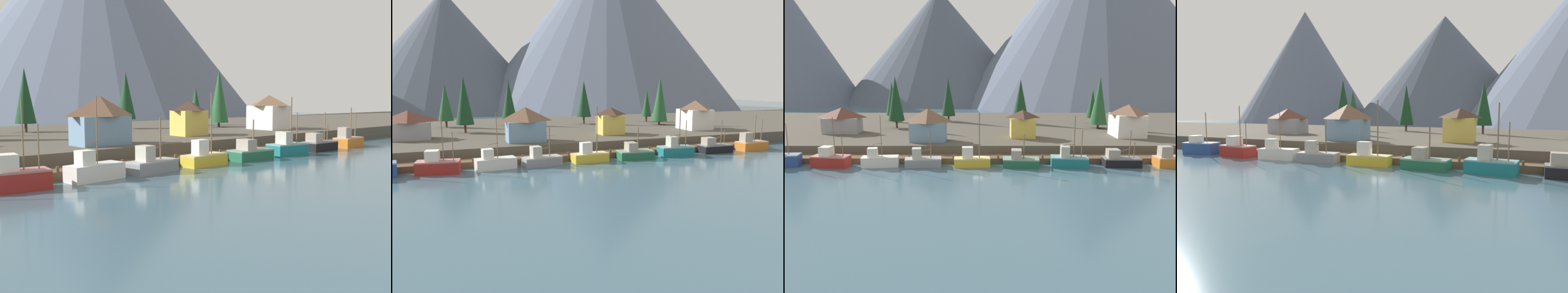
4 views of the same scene
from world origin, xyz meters
TOP-DOWN VIEW (x-y plane):
  - ground_plane at (0.00, 20.00)m, footprint 400.00×400.00m
  - dock at (0.00, 1.99)m, footprint 80.00×4.00m
  - shoreline_bank at (0.00, 32.00)m, footprint 400.00×56.00m
  - mountain_west_peak at (-100.53, 132.71)m, footprint 80.22×80.22m
  - mountain_central_peak at (-21.21, 147.69)m, footprint 102.55×102.55m
  - fishing_boat_blue at (-34.00, -1.84)m, footprint 6.35×3.37m
  - fishing_boat_red at (-25.34, -1.93)m, footprint 6.57×3.59m
  - fishing_boat_white at (-16.85, -1.78)m, footprint 6.51×3.26m
  - fishing_boat_grey at (-9.34, -1.83)m, footprint 6.52×3.34m
  - fishing_boat_yellow at (-0.76, -1.60)m, footprint 6.39×2.92m
  - fishing_boat_green at (7.76, -1.97)m, footprint 6.48×3.64m
  - fishing_boat_teal at (16.21, -2.03)m, footprint 6.56×3.76m
  - house_grey at (-30.53, 19.54)m, footprint 8.29×5.12m
  - house_yellow at (9.77, 13.44)m, footprint 5.35×4.26m
  - house_blue at (-9.61, 9.12)m, footprint 7.42×4.61m
  - conifer_near_left at (11.45, 35.05)m, footprint 3.97×3.97m
  - conifer_near_right at (-23.46, 39.39)m, footprint 3.69×3.69m
  - conifer_mid_left at (-19.65, 26.40)m, footprint 3.95×3.95m
  - conifer_back_left at (-7.94, 38.73)m, footprint 3.80×3.80m

SIDE VIEW (x-z plane):
  - ground_plane at x=0.00m, z-range -1.00..0.00m
  - dock at x=0.00m, z-range -0.30..1.30m
  - fishing_boat_green at x=7.76m, z-range -1.83..3.90m
  - fishing_boat_grey at x=-9.34m, z-range -2.16..4.26m
  - fishing_boat_yellow at x=-0.76m, z-range -3.63..5.82m
  - fishing_boat_white at x=-16.85m, z-range -3.39..5.61m
  - fishing_boat_teal at x=16.21m, z-range -3.25..5.69m
  - fishing_boat_blue at x=-34.00m, z-range -2.55..5.04m
  - shoreline_bank at x=0.00m, z-range 0.00..2.50m
  - fishing_boat_red at x=-25.34m, z-range -3.07..5.63m
  - house_grey at x=-30.53m, z-range 2.57..8.31m
  - house_yellow at x=9.77m, z-range 2.56..8.40m
  - house_blue at x=-9.61m, z-range 2.58..9.10m
  - conifer_near_right at x=-23.46m, z-range 3.32..14.13m
  - conifer_back_left at x=-7.94m, z-range 3.29..15.09m
  - conifer_near_left at x=11.45m, z-range 3.48..15.06m
  - conifer_mid_left at x=-19.65m, z-range 3.43..15.96m
  - mountain_central_peak at x=-21.21m, z-range 0.00..58.13m
  - mountain_west_peak at x=-100.53m, z-range 0.00..65.01m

